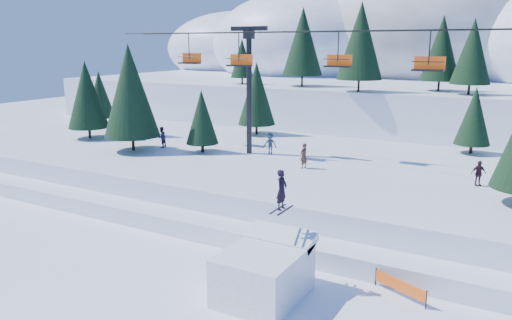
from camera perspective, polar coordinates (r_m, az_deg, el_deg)
The scene contains 9 objects.
ground at distance 23.64m, azimuth -3.84°, elevation -15.79°, with size 160.00×160.00×0.00m, color white.
mid_shelf at distance 38.43m, azimuth 10.94°, elevation -2.46°, with size 70.00×22.00×2.50m, color white.
berm at distance 29.77m, azimuth 4.66°, elevation -8.33°, with size 70.00×6.00×1.10m, color white.
mountain_ridge at distance 92.11m, azimuth 19.35°, elevation 11.32°, with size 119.00×61.33×26.46m.
jump_kicker at distance 23.42m, azimuth 1.00°, elevation -12.54°, with size 3.38×4.60×5.74m.
chairlift at distance 36.64m, azimuth 14.28°, elevation 9.46°, with size 46.00×3.21×10.28m.
conifer_stand at distance 36.64m, azimuth 19.66°, elevation 5.51°, with size 63.09×16.68×10.06m.
distant_skiers at distance 38.38m, azimuth 8.21°, elevation 0.88°, with size 34.91×6.88×1.87m.
banner_near at distance 24.62m, azimuth 16.13°, elevation -13.65°, with size 2.63×1.16×0.90m.
Camera 1 is at (11.43, -17.25, 11.43)m, focal length 35.00 mm.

